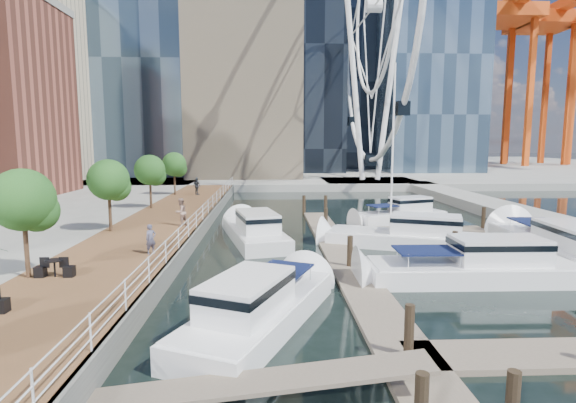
{
  "coord_description": "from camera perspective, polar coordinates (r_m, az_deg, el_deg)",
  "views": [
    {
      "loc": [
        -1.24,
        -14.81,
        6.66
      ],
      "look_at": [
        -0.05,
        12.79,
        3.0
      ],
      "focal_mm": 28.0,
      "sensor_mm": 36.0,
      "label": 1
    }
  ],
  "objects": [
    {
      "name": "ground",
      "position": [
        16.29,
        2.2,
        -16.59
      ],
      "size": [
        520.0,
        520.0,
        0.0
      ],
      "primitive_type": "plane",
      "color": "black",
      "rests_on": "ground"
    },
    {
      "name": "boardwalk",
      "position": [
        31.42,
        -16.77,
        -4.09
      ],
      "size": [
        6.0,
        60.0,
        1.0
      ],
      "primitive_type": "cube",
      "color": "brown",
      "rests_on": "ground"
    },
    {
      "name": "seawall",
      "position": [
        30.81,
        -11.34,
        -4.14
      ],
      "size": [
        0.25,
        60.0,
        1.0
      ],
      "primitive_type": "cube",
      "color": "#595954",
      "rests_on": "ground"
    },
    {
      "name": "land_far",
      "position": [
        116.98,
        -1.87,
        4.52
      ],
      "size": [
        200.0,
        114.0,
        1.0
      ],
      "primitive_type": "cube",
      "color": "gray",
      "rests_on": "ground"
    },
    {
      "name": "breakwater",
      "position": [
        41.24,
        28.58,
        -1.97
      ],
      "size": [
        4.0,
        60.0,
        1.0
      ],
      "primitive_type": "cube",
      "color": "gray",
      "rests_on": "ground"
    },
    {
      "name": "pier",
      "position": [
        68.81,
        10.34,
        2.29
      ],
      "size": [
        14.0,
        12.0,
        1.0
      ],
      "primitive_type": "cube",
      "color": "gray",
      "rests_on": "ground"
    },
    {
      "name": "railing",
      "position": [
        30.64,
        -11.57,
        -2.26
      ],
      "size": [
        0.1,
        60.0,
        1.05
      ],
      "primitive_type": null,
      "color": "white",
      "rests_on": "boardwalk"
    },
    {
      "name": "floating_docks",
      "position": [
        27.16,
        17.51,
        -5.94
      ],
      "size": [
        16.0,
        34.0,
        2.6
      ],
      "color": "#6D6051",
      "rests_on": "ground"
    },
    {
      "name": "ferris_wheel",
      "position": [
        71.18,
        10.87,
        23.11
      ],
      "size": [
        5.8,
        45.6,
        47.8
      ],
      "color": "white",
      "rests_on": "ground"
    },
    {
      "name": "port_cranes",
      "position": [
        130.89,
        30.08,
        12.4
      ],
      "size": [
        40.0,
        52.0,
        38.0
      ],
      "color": "#D84C14",
      "rests_on": "ground"
    },
    {
      "name": "street_trees",
      "position": [
        30.65,
        -21.85,
        2.57
      ],
      "size": [
        2.6,
        42.6,
        4.6
      ],
      "color": "#3F2B1C",
      "rests_on": "ground"
    },
    {
      "name": "yacht_foreground",
      "position": [
        23.69,
        22.32,
        -9.37
      ],
      "size": [
        11.09,
        3.11,
        2.15
      ],
      "primitive_type": null,
      "rotation": [
        0.0,
        0.0,
        1.56
      ],
      "color": "white",
      "rests_on": "ground"
    },
    {
      "name": "pedestrian_near",
      "position": [
        23.95,
        -17.03,
        -4.59
      ],
      "size": [
        0.66,
        0.64,
        1.52
      ],
      "primitive_type": "imported",
      "rotation": [
        0.0,
        0.0,
        0.71
      ],
      "color": "#48475F",
      "rests_on": "boardwalk"
    },
    {
      "name": "pedestrian_mid",
      "position": [
        31.33,
        -13.47,
        -1.31
      ],
      "size": [
        1.09,
        1.16,
        1.9
      ],
      "primitive_type": "imported",
      "rotation": [
        0.0,
        0.0,
        -2.11
      ],
      "color": "gray",
      "rests_on": "boardwalk"
    },
    {
      "name": "pedestrian_far",
      "position": [
        49.59,
        -11.48,
        1.94
      ],
      "size": [
        1.13,
        1.1,
        1.9
      ],
      "primitive_type": "imported",
      "rotation": [
        0.0,
        0.0,
        2.39
      ],
      "color": "#373C45",
      "rests_on": "boardwalk"
    },
    {
      "name": "moored_yachts",
      "position": [
        27.63,
        15.83,
        -6.7
      ],
      "size": [
        23.18,
        34.8,
        11.5
      ],
      "color": "white",
      "rests_on": "ground"
    }
  ]
}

